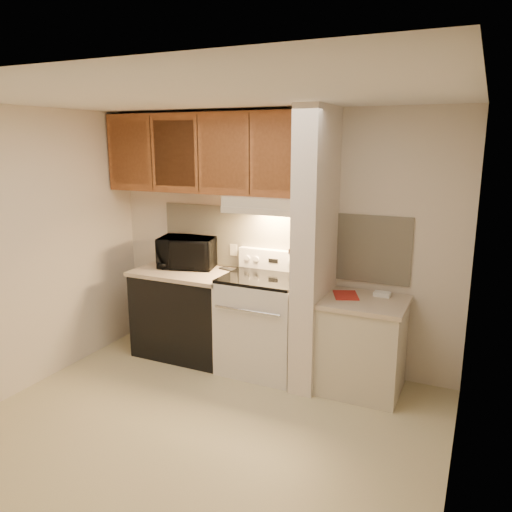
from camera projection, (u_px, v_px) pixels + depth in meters
The scene contains 50 objects.
floor at pixel (203, 428), 3.92m from camera, with size 3.60×3.60×0.00m, color beige.
ceiling at pixel (194, 96), 3.36m from camera, with size 3.60×3.60×0.00m, color white.
wall_back at pixel (277, 239), 4.96m from camera, with size 3.60×0.02×2.50m, color beige.
wall_left at pixel (23, 252), 4.38m from camera, with size 0.02×3.00×2.50m, color beige.
wall_right at pixel (464, 309), 2.90m from camera, with size 0.02×3.00×2.50m, color beige.
backsplash at pixel (277, 241), 4.96m from camera, with size 2.60×0.02×0.63m, color beige.
range_body at pixel (263, 325), 4.84m from camera, with size 0.76×0.65×0.92m, color silver.
oven_window at pixel (249, 332), 4.55m from camera, with size 0.50×0.01×0.30m, color black.
oven_handle at pixel (247, 311), 4.47m from camera, with size 0.02×0.02×0.65m, color silver.
cooktop at pixel (263, 278), 4.73m from camera, with size 0.74×0.64×0.03m, color black.
range_backguard at pixel (275, 260), 4.96m from camera, with size 0.76×0.08×0.20m, color silver.
range_display at pixel (273, 261), 4.92m from camera, with size 0.10×0.01×0.04m, color black.
range_knob_left_outer at pixel (248, 258), 5.03m from camera, with size 0.05×0.05×0.02m, color silver.
range_knob_left_inner at pixel (257, 259), 4.99m from camera, with size 0.05×0.05×0.02m, color silver.
range_knob_right_inner at pixel (290, 263), 4.84m from camera, with size 0.05×0.05×0.02m, color silver.
range_knob_right_outer at pixel (300, 264), 4.80m from camera, with size 0.05×0.05×0.02m, color silver.
dishwasher_front at pixel (187, 314), 5.21m from camera, with size 1.00×0.63×0.87m, color black.
left_countertop at pixel (185, 272), 5.11m from camera, with size 1.04×0.67×0.04m, color #C7B398.
spoon_rest at pixel (229, 269), 5.12m from camera, with size 0.22×0.07×0.02m, color black.
teal_jar at pixel (169, 258), 5.43m from camera, with size 0.08×0.08×0.09m, color #2F6760.
outlet at pixel (234, 250), 5.17m from camera, with size 0.08×0.01×0.12m, color beige.
microwave at pixel (188, 252), 5.21m from camera, with size 0.58×0.39×0.32m, color black.
partition_pillar at pixel (315, 251), 4.45m from camera, with size 0.22×0.70×2.50m, color silver.
pillar_trim at pixel (303, 244), 4.48m from camera, with size 0.01×0.70×0.04m, color #94532A.
knife_strip at pixel (300, 243), 4.44m from camera, with size 0.02×0.42×0.04m, color black.
knife_blade_a at pixel (293, 257), 4.33m from camera, with size 0.01×0.04×0.16m, color silver.
knife_handle_a at pixel (293, 241), 4.28m from camera, with size 0.02×0.02×0.10m, color black.
knife_blade_b at pixel (295, 257), 4.39m from camera, with size 0.01×0.04×0.18m, color silver.
knife_handle_b at pixel (296, 239), 4.35m from camera, with size 0.02×0.02×0.10m, color black.
knife_blade_c at pixel (299, 256), 4.48m from camera, with size 0.01×0.04×0.20m, color silver.
knife_handle_c at pixel (300, 237), 4.44m from camera, with size 0.02×0.02×0.10m, color black.
knife_blade_d at pixel (302, 252), 4.55m from camera, with size 0.01×0.04×0.16m, color silver.
knife_handle_d at pixel (303, 235), 4.51m from camera, with size 0.02×0.02×0.10m, color black.
knife_blade_e at pixel (305, 251), 4.61m from camera, with size 0.01×0.04×0.18m, color silver.
knife_handle_e at pixel (305, 234), 4.56m from camera, with size 0.02×0.02×0.10m, color black.
oven_mitt at pixel (307, 257), 4.67m from camera, with size 0.03×0.11×0.26m, color gray.
right_cab_base at pixel (362, 348), 4.45m from camera, with size 0.70×0.60×0.81m, color beige.
right_countertop at pixel (364, 302), 4.35m from camera, with size 0.74×0.64×0.04m, color #C7B398.
red_folder at pixel (346, 295), 4.47m from camera, with size 0.20×0.28×0.01m, color #B0271E.
white_box at pixel (382, 294), 4.45m from camera, with size 0.14×0.10×0.04m, color white.
range_hood at pixel (269, 204), 4.69m from camera, with size 0.78×0.44×0.15m, color beige.
hood_lip at pixel (260, 212), 4.51m from camera, with size 0.78×0.04×0.06m, color beige.
upper_cabinets at pixel (207, 153), 4.90m from camera, with size 2.18×0.33×0.77m, color #94532A.
cab_door_a at pixel (130, 153), 5.10m from camera, with size 0.46×0.01×0.63m, color #94532A.
cab_gap_a at pixel (151, 153), 4.99m from camera, with size 0.01×0.01×0.73m, color black.
cab_door_b at pixel (174, 153), 4.88m from camera, with size 0.46×0.01×0.63m, color #94532A.
cab_gap_b at pixel (198, 154), 4.76m from camera, with size 0.01×0.01×0.73m, color black.
cab_door_c at pixel (223, 154), 4.65m from camera, with size 0.46×0.01×0.63m, color #94532A.
cab_gap_c at pixel (249, 154), 4.54m from camera, with size 0.01×0.01×0.73m, color black.
cab_door_d at pixel (277, 155), 4.43m from camera, with size 0.46×0.01×0.63m, color #94532A.
Camera 1 is at (1.86, -3.01, 2.21)m, focal length 35.00 mm.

